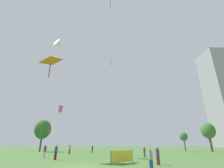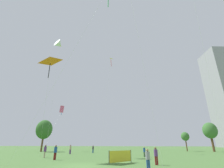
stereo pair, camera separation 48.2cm
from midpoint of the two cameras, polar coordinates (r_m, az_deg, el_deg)
The scene contains 17 objects.
ground at distance 17.40m, azimuth -11.38°, elevation -27.08°, with size 280.00×280.00×0.00m, color #4C7538.
person_standing_0 at distance 40.54m, azimuth -7.52°, elevation -22.16°, with size 0.37×0.37×1.67m.
person_standing_1 at distance 28.26m, azimuth -23.61°, elevation -21.17°, with size 0.41×0.41×1.84m.
person_standing_2 at distance 18.24m, azimuth 15.42°, elevation -23.40°, with size 0.37×0.37×1.68m.
person_standing_3 at distance 28.40m, azimuth 11.13°, elevation -22.71°, with size 0.35×0.35×1.57m.
person_standing_4 at distance 37.06m, azimuth -15.46°, elevation -21.64°, with size 0.40×0.40×1.82m.
person_standing_5 at distance 24.26m, azimuth -20.23°, elevation -21.91°, with size 0.41×0.41×1.83m.
person_standing_6 at distance 14.70m, azimuth 12.83°, elevation -24.56°, with size 0.36×0.36×1.60m.
kite_flying_1 at distance 39.37m, azimuth -19.05°, elevation 13.54°, with size 3.76×4.54×24.67m.
kite_flying_2 at distance 51.86m, azimuth -18.39°, elevation -8.59°, with size 3.64×11.99×13.23m.
kite_flying_4 at distance 45.67m, azimuth -0.89°, elevation 8.50°, with size 2.43×4.49×25.42m.
kite_flying_6 at distance 26.92m, azimuth -21.75°, elevation 7.62°, with size 7.03×10.15×14.74m.
park_tree_0 at distance 53.58m, azimuth 31.24°, elevation -14.30°, with size 3.76×3.76×7.69m.
park_tree_1 at distance 50.36m, azimuth -24.05°, elevation -14.79°, with size 4.45×4.45×8.48m.
park_tree_2 at distance 54.43m, azimuth 24.24°, elevation -16.99°, with size 2.35×2.35×5.35m.
distant_highrise_0 at distance 125.90m, azimuth 35.01°, elevation -3.56°, with size 14.98×17.62×62.73m, color #939399.
event_banner at distance 18.99m, azimuth 2.90°, elevation -24.70°, with size 2.10×2.72×1.34m.
Camera 1 is at (5.83, -16.23, 1.99)m, focal length 25.24 mm.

